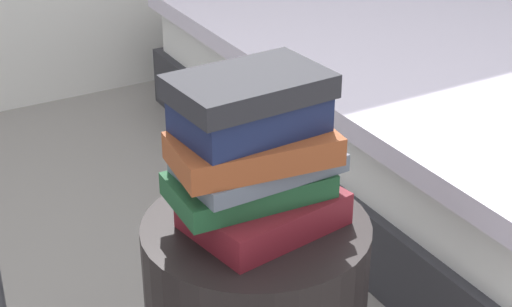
{
  "coord_description": "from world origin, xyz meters",
  "views": [
    {
      "loc": [
        -0.64,
        -1.08,
        1.29
      ],
      "look_at": [
        0.0,
        0.0,
        0.66
      ],
      "focal_mm": 57.13,
      "sensor_mm": 36.0,
      "label": 1
    }
  ],
  "objects_px": {
    "bed": "(469,95)",
    "book_navy": "(250,114)",
    "book_slate": "(258,163)",
    "book_charcoal": "(249,86)",
    "book_maroon": "(264,210)",
    "book_forest": "(249,185)",
    "book_rust": "(253,149)"
  },
  "relations": [
    {
      "from": "bed",
      "to": "book_rust",
      "type": "bearing_deg",
      "value": -147.72
    },
    {
      "from": "bed",
      "to": "book_slate",
      "type": "height_order",
      "value": "book_slate"
    },
    {
      "from": "book_rust",
      "to": "bed",
      "type": "bearing_deg",
      "value": 37.49
    },
    {
      "from": "book_maroon",
      "to": "book_charcoal",
      "type": "bearing_deg",
      "value": 129.83
    },
    {
      "from": "bed",
      "to": "book_navy",
      "type": "xyz_separation_m",
      "value": [
        -1.28,
        -0.73,
        0.5
      ]
    },
    {
      "from": "book_slate",
      "to": "book_rust",
      "type": "height_order",
      "value": "book_rust"
    },
    {
      "from": "bed",
      "to": "book_maroon",
      "type": "bearing_deg",
      "value": -147.34
    },
    {
      "from": "book_rust",
      "to": "book_charcoal",
      "type": "xyz_separation_m",
      "value": [
        0.0,
        0.02,
        0.11
      ]
    },
    {
      "from": "book_rust",
      "to": "book_navy",
      "type": "relative_size",
      "value": 1.16
    },
    {
      "from": "book_maroon",
      "to": "book_charcoal",
      "type": "xyz_separation_m",
      "value": [
        -0.02,
        0.02,
        0.24
      ]
    },
    {
      "from": "book_maroon",
      "to": "book_slate",
      "type": "height_order",
      "value": "book_slate"
    },
    {
      "from": "book_forest",
      "to": "book_slate",
      "type": "relative_size",
      "value": 1.02
    },
    {
      "from": "book_maroon",
      "to": "book_rust",
      "type": "xyz_separation_m",
      "value": [
        -0.02,
        -0.0,
        0.13
      ]
    },
    {
      "from": "bed",
      "to": "book_rust",
      "type": "relative_size",
      "value": 7.36
    },
    {
      "from": "book_forest",
      "to": "book_navy",
      "type": "height_order",
      "value": "book_navy"
    },
    {
      "from": "book_forest",
      "to": "book_charcoal",
      "type": "height_order",
      "value": "book_charcoal"
    },
    {
      "from": "book_slate",
      "to": "book_maroon",
      "type": "bearing_deg",
      "value": -84.96
    },
    {
      "from": "book_forest",
      "to": "book_navy",
      "type": "bearing_deg",
      "value": 48.77
    },
    {
      "from": "book_rust",
      "to": "book_charcoal",
      "type": "distance_m",
      "value": 0.11
    },
    {
      "from": "book_navy",
      "to": "bed",
      "type": "bearing_deg",
      "value": 27.23
    },
    {
      "from": "book_rust",
      "to": "book_navy",
      "type": "height_order",
      "value": "book_navy"
    },
    {
      "from": "book_slate",
      "to": "book_charcoal",
      "type": "xyz_separation_m",
      "value": [
        -0.02,
        0.0,
        0.15
      ]
    },
    {
      "from": "book_rust",
      "to": "book_forest",
      "type": "bearing_deg",
      "value": 99.36
    },
    {
      "from": "book_slate",
      "to": "book_charcoal",
      "type": "bearing_deg",
      "value": 174.67
    },
    {
      "from": "book_forest",
      "to": "book_rust",
      "type": "bearing_deg",
      "value": -84.01
    },
    {
      "from": "bed",
      "to": "book_charcoal",
      "type": "xyz_separation_m",
      "value": [
        -1.28,
        -0.73,
        0.55
      ]
    },
    {
      "from": "bed",
      "to": "book_slate",
      "type": "distance_m",
      "value": 1.52
    },
    {
      "from": "book_slate",
      "to": "book_navy",
      "type": "bearing_deg",
      "value": 169.11
    },
    {
      "from": "book_slate",
      "to": "book_rust",
      "type": "xyz_separation_m",
      "value": [
        -0.02,
        -0.02,
        0.04
      ]
    },
    {
      "from": "bed",
      "to": "book_navy",
      "type": "height_order",
      "value": "book_navy"
    },
    {
      "from": "book_forest",
      "to": "book_slate",
      "type": "xyz_separation_m",
      "value": [
        0.02,
        0.0,
        0.04
      ]
    },
    {
      "from": "bed",
      "to": "book_charcoal",
      "type": "height_order",
      "value": "book_charcoal"
    }
  ]
}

